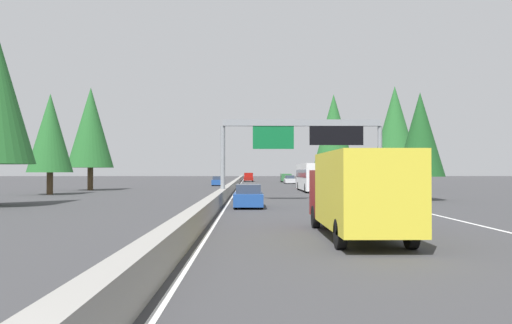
{
  "coord_description": "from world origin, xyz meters",
  "views": [
    {
      "loc": [
        -1.94,
        -1.75,
        2.33
      ],
      "look_at": [
        47.84,
        -2.41,
        3.14
      ],
      "focal_mm": 36.94,
      "sensor_mm": 36.0,
      "label": 1
    }
  ],
  "objects_px": {
    "minivan_mid_right": "(286,177)",
    "box_truck_near_right": "(357,191)",
    "pickup_near_center": "(249,177)",
    "conifer_right_mid": "(395,126)",
    "conifer_left_mid": "(91,128)",
    "conifer_left_near": "(50,133)",
    "conifer_right_near": "(420,135)",
    "bus_mid_left": "(312,176)",
    "sedan_far_left": "(290,180)",
    "sign_gantry_overhead": "(304,136)",
    "sedan_far_center": "(248,197)",
    "conifer_right_far": "(334,130)",
    "oncoming_near": "(218,181)",
    "sedan_distant_a": "(306,183)"
  },
  "relations": [
    {
      "from": "sign_gantry_overhead",
      "to": "conifer_left_mid",
      "type": "height_order",
      "value": "conifer_left_mid"
    },
    {
      "from": "conifer_right_mid",
      "to": "conifer_left_near",
      "type": "relative_size",
      "value": 1.33
    },
    {
      "from": "sedan_far_left",
      "to": "conifer_right_far",
      "type": "height_order",
      "value": "conifer_right_far"
    },
    {
      "from": "sedan_far_center",
      "to": "oncoming_near",
      "type": "height_order",
      "value": "same"
    },
    {
      "from": "conifer_right_far",
      "to": "sedan_distant_a",
      "type": "bearing_deg",
      "value": 158.1
    },
    {
      "from": "sign_gantry_overhead",
      "to": "conifer_right_mid",
      "type": "relative_size",
      "value": 0.97
    },
    {
      "from": "conifer_right_far",
      "to": "conifer_right_mid",
      "type": "bearing_deg",
      "value": -164.41
    },
    {
      "from": "bus_mid_left",
      "to": "oncoming_near",
      "type": "bearing_deg",
      "value": 27.93
    },
    {
      "from": "conifer_right_far",
      "to": "pickup_near_center",
      "type": "bearing_deg",
      "value": 25.89
    },
    {
      "from": "sign_gantry_overhead",
      "to": "bus_mid_left",
      "type": "bearing_deg",
      "value": -8.79
    },
    {
      "from": "sedan_far_center",
      "to": "conifer_left_near",
      "type": "bearing_deg",
      "value": 46.89
    },
    {
      "from": "conifer_left_mid",
      "to": "sedan_far_left",
      "type": "bearing_deg",
      "value": -39.59
    },
    {
      "from": "sedan_far_center",
      "to": "conifer_right_mid",
      "type": "distance_m",
      "value": 38.77
    },
    {
      "from": "sedan_distant_a",
      "to": "conifer_right_mid",
      "type": "bearing_deg",
      "value": -101.51
    },
    {
      "from": "sedan_far_left",
      "to": "conifer_right_near",
      "type": "relative_size",
      "value": 0.52
    },
    {
      "from": "pickup_near_center",
      "to": "conifer_left_near",
      "type": "bearing_deg",
      "value": 162.54
    },
    {
      "from": "sedan_far_center",
      "to": "minivan_mid_right",
      "type": "distance_m",
      "value": 73.08
    },
    {
      "from": "pickup_near_center",
      "to": "oncoming_near",
      "type": "xyz_separation_m",
      "value": [
        -30.89,
        4.68,
        -0.23
      ]
    },
    {
      "from": "sedan_far_center",
      "to": "conifer_right_near",
      "type": "xyz_separation_m",
      "value": [
        7.85,
        -13.5,
        4.47
      ]
    },
    {
      "from": "pickup_near_center",
      "to": "box_truck_near_right",
      "type": "bearing_deg",
      "value": -177.64
    },
    {
      "from": "conifer_left_near",
      "to": "conifer_left_mid",
      "type": "xyz_separation_m",
      "value": [
        11.24,
        -0.53,
        1.46
      ]
    },
    {
      "from": "minivan_mid_right",
      "to": "box_truck_near_right",
      "type": "bearing_deg",
      "value": 177.62
    },
    {
      "from": "conifer_right_near",
      "to": "conifer_left_near",
      "type": "bearing_deg",
      "value": 72.7
    },
    {
      "from": "bus_mid_left",
      "to": "minivan_mid_right",
      "type": "xyz_separation_m",
      "value": [
        46.79,
        -0.33,
        -0.77
      ]
    },
    {
      "from": "pickup_near_center",
      "to": "conifer_right_near",
      "type": "xyz_separation_m",
      "value": [
        -71.34,
        -13.58,
        4.24
      ]
    },
    {
      "from": "pickup_near_center",
      "to": "conifer_right_mid",
      "type": "distance_m",
      "value": 50.1
    },
    {
      "from": "sedan_distant_a",
      "to": "sign_gantry_overhead",
      "type": "bearing_deg",
      "value": 173.59
    },
    {
      "from": "oncoming_near",
      "to": "conifer_right_mid",
      "type": "bearing_deg",
      "value": 57.13
    },
    {
      "from": "sign_gantry_overhead",
      "to": "oncoming_near",
      "type": "xyz_separation_m",
      "value": [
        40.54,
        9.08,
        -4.35
      ]
    },
    {
      "from": "sign_gantry_overhead",
      "to": "sedan_distant_a",
      "type": "bearing_deg",
      "value": -6.41
    },
    {
      "from": "sedan_far_left",
      "to": "oncoming_near",
      "type": "xyz_separation_m",
      "value": [
        -12.53,
        12.04,
        0.0
      ]
    },
    {
      "from": "sedan_far_center",
      "to": "pickup_near_center",
      "type": "xyz_separation_m",
      "value": [
        79.2,
        0.07,
        0.23
      ]
    },
    {
      "from": "pickup_near_center",
      "to": "conifer_left_near",
      "type": "relative_size",
      "value": 0.57
    },
    {
      "from": "conifer_right_near",
      "to": "conifer_left_mid",
      "type": "height_order",
      "value": "conifer_left_mid"
    },
    {
      "from": "sign_gantry_overhead",
      "to": "conifer_left_mid",
      "type": "bearing_deg",
      "value": 47.0
    },
    {
      "from": "conifer_right_near",
      "to": "bus_mid_left",
      "type": "bearing_deg",
      "value": 19.45
    },
    {
      "from": "minivan_mid_right",
      "to": "oncoming_near",
      "type": "xyz_separation_m",
      "value": [
        -24.39,
        12.21,
        -0.27
      ]
    },
    {
      "from": "box_truck_near_right",
      "to": "sedan_far_center",
      "type": "height_order",
      "value": "box_truck_near_right"
    },
    {
      "from": "conifer_left_mid",
      "to": "conifer_left_near",
      "type": "bearing_deg",
      "value": 177.29
    },
    {
      "from": "conifer_left_near",
      "to": "conifer_right_near",
      "type": "bearing_deg",
      "value": -107.3
    },
    {
      "from": "conifer_right_mid",
      "to": "sedan_distant_a",
      "type": "bearing_deg",
      "value": 78.49
    },
    {
      "from": "sign_gantry_overhead",
      "to": "minivan_mid_right",
      "type": "xyz_separation_m",
      "value": [
        64.92,
        -3.13,
        -4.08
      ]
    },
    {
      "from": "sedan_far_center",
      "to": "minivan_mid_right",
      "type": "relative_size",
      "value": 0.88
    },
    {
      "from": "sedan_distant_a",
      "to": "conifer_left_mid",
      "type": "xyz_separation_m",
      "value": [
        -6.19,
        26.22,
        6.75
      ]
    },
    {
      "from": "conifer_left_mid",
      "to": "box_truck_near_right",
      "type": "bearing_deg",
      "value": -153.0
    },
    {
      "from": "box_truck_near_right",
      "to": "conifer_right_near",
      "type": "xyz_separation_m",
      "value": [
        22.86,
        -9.7,
        3.55
      ]
    },
    {
      "from": "pickup_near_center",
      "to": "sedan_far_center",
      "type": "bearing_deg",
      "value": -179.95
    },
    {
      "from": "conifer_right_mid",
      "to": "bus_mid_left",
      "type": "bearing_deg",
      "value": 122.62
    },
    {
      "from": "oncoming_near",
      "to": "conifer_left_mid",
      "type": "bearing_deg",
      "value": -36.44
    },
    {
      "from": "bus_mid_left",
      "to": "pickup_near_center",
      "type": "relative_size",
      "value": 2.05
    }
  ]
}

